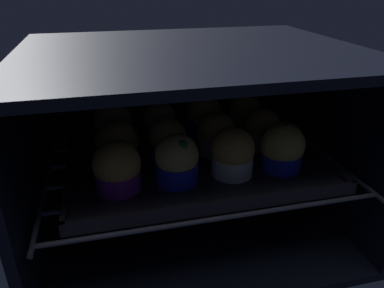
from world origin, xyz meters
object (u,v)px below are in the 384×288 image
muffin_row0_col2 (233,154)px  muffin_row1_col2 (216,135)px  baking_tray (192,156)px  muffin_row2_col3 (244,114)px  muffin_row1_col1 (168,140)px  muffin_row0_col1 (177,160)px  muffin_row2_col1 (160,122)px  muffin_row2_col0 (113,125)px  muffin_row1_col0 (117,144)px  muffin_row0_col0 (117,168)px  muffin_row2_col2 (203,116)px  muffin_row1_col3 (262,129)px  muffin_row0_col3 (282,148)px

muffin_row0_col2 → muffin_row1_col2: muffin_row0_col2 is taller
baking_tray → muffin_row0_col2: muffin_row0_col2 is taller
muffin_row2_col3 → muffin_row1_col1: bearing=-152.8°
muffin_row0_col1 → muffin_row2_col1: muffin_row0_col1 is taller
muffin_row1_col1 → muffin_row2_col0: muffin_row2_col0 is taller
muffin_row1_col2 → muffin_row2_col0: 21.42cm
muffin_row1_col0 → muffin_row1_col2: size_ratio=1.01×
muffin_row2_col0 → muffin_row2_col3: bearing=-0.1°
muffin_row0_col0 → muffin_row2_col3: 34.48cm
muffin_row0_col2 → muffin_row2_col1: 20.78cm
baking_tray → muffin_row0_col0: (-14.66, -9.50, 4.42)cm
muffin_row1_col2 → muffin_row0_col1: bearing=-136.6°
muffin_row1_col1 → muffin_row0_col2: bearing=-42.4°
muffin_row1_col1 → muffin_row1_col2: muffin_row1_col1 is taller
baking_tray → muffin_row1_col0: muffin_row1_col0 is taller
muffin_row2_col1 → muffin_row2_col2: bearing=1.0°
muffin_row1_col3 → muffin_row2_col2: bearing=136.1°
muffin_row0_col2 → muffin_row1_col3: 13.34cm
muffin_row0_col0 → muffin_row2_col1: 21.26cm
baking_tray → muffin_row1_col2: size_ratio=5.72×
muffin_row1_col3 → muffin_row2_col0: 30.17cm
baking_tray → muffin_row0_col3: size_ratio=5.40×
muffin_row1_col2 → muffin_row2_col2: (0.05, 9.67, 0.41)cm
muffin_row0_col1 → muffin_row1_col1: muffin_row0_col1 is taller
muffin_row0_col1 → muffin_row0_col3: 18.99cm
muffin_row0_col2 → muffin_row2_col2: bearing=90.3°
muffin_row0_col1 → muffin_row1_col0: size_ratio=1.04×
muffin_row1_col3 → muffin_row0_col1: bearing=-153.5°
baking_tray → muffin_row0_col2: (4.93, -9.16, 4.47)cm
muffin_row1_col2 → muffin_row2_col3: bearing=45.8°
muffin_row0_col3 → muffin_row1_col3: muffin_row0_col3 is taller
muffin_row1_col3 → muffin_row2_col0: bearing=162.2°
baking_tray → muffin_row0_col0: 18.02cm
muffin_row1_col0 → muffin_row1_col1: size_ratio=0.99×
muffin_row2_col1 → muffin_row2_col2: size_ratio=0.90×
muffin_row1_col3 → muffin_row2_col1: bearing=154.7°
muffin_row1_col0 → muffin_row1_col2: 18.87cm
muffin_row1_col3 → muffin_row1_col1: bearing=-178.4°
muffin_row0_col1 → muffin_row2_col3: size_ratio=1.05×
muffin_row0_col1 → muffin_row2_col3: 26.74cm
baking_tray → muffin_row2_col3: (14.16, 9.43, 4.22)cm
muffin_row0_col3 → muffin_row2_col2: size_ratio=0.99×
muffin_row0_col3 → muffin_row2_col1: bearing=135.4°
muffin_row1_col0 → muffin_row2_col2: muffin_row2_col2 is taller
muffin_row1_col1 → muffin_row1_col3: muffin_row1_col1 is taller
muffin_row0_col3 → muffin_row2_col3: (0.04, 18.69, -0.25)cm
muffin_row1_col1 → muffin_row2_col1: size_ratio=1.07×
muffin_row2_col3 → muffin_row0_col3: bearing=-90.1°
muffin_row0_col1 → muffin_row1_col0: bearing=134.5°
muffin_row1_col2 → muffin_row2_col3: (9.39, 9.67, 0.06)cm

